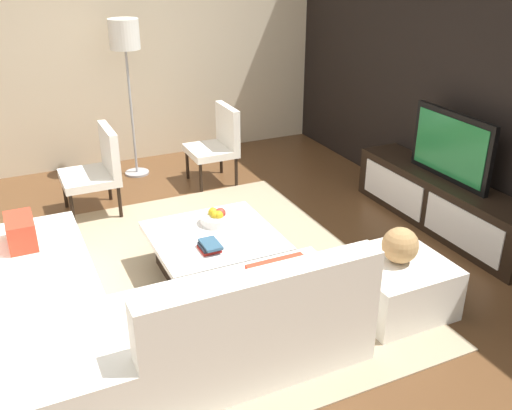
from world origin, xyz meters
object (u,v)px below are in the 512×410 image
(television, at_px, (451,147))
(decorative_ball, at_px, (400,245))
(sectional_couch, at_px, (114,314))
(fruit_bowl, at_px, (217,218))
(coffee_table, at_px, (214,254))
(accent_chair_near, at_px, (98,166))
(ottoman, at_px, (395,285))
(media_console, at_px, (443,203))
(accent_chair_far, at_px, (218,140))
(book_stack, at_px, (210,246))
(floor_lamp, at_px, (125,44))

(television, bearing_deg, decorative_ball, -54.21)
(sectional_couch, xyz_separation_m, fruit_bowl, (-0.78, 1.04, 0.15))
(coffee_table, height_order, accent_chair_near, accent_chair_near)
(television, xyz_separation_m, ottoman, (0.90, -1.24, -0.62))
(media_console, height_order, television, television)
(accent_chair_far, bearing_deg, book_stack, -24.39)
(accent_chair_near, xyz_separation_m, accent_chair_far, (-0.24, 1.38, 0.00))
(decorative_ball, bearing_deg, ottoman, 180.00)
(ottoman, bearing_deg, accent_chair_near, -148.33)
(decorative_ball, bearing_deg, coffee_table, -133.43)
(television, height_order, accent_chair_near, television)
(media_console, xyz_separation_m, sectional_couch, (0.50, -3.24, 0.03))
(accent_chair_near, height_order, fruit_bowl, accent_chair_near)
(television, relative_size, book_stack, 4.56)
(decorative_ball, bearing_deg, accent_chair_far, -174.98)
(sectional_couch, xyz_separation_m, accent_chair_near, (-2.26, 0.36, 0.20))
(fruit_bowl, bearing_deg, media_console, 82.71)
(television, xyz_separation_m, sectional_couch, (0.50, -3.24, -0.53))
(media_console, relative_size, ottoman, 3.02)
(floor_lamp, relative_size, decorative_ball, 6.68)
(sectional_couch, height_order, coffee_table, sectional_couch)
(accent_chair_near, xyz_separation_m, decorative_ball, (2.65, 1.64, 0.05))
(accent_chair_near, relative_size, book_stack, 4.10)
(sectional_couch, distance_m, book_stack, 0.92)
(floor_lamp, distance_m, accent_chair_far, 1.44)
(floor_lamp, distance_m, fruit_bowl, 2.58)
(coffee_table, bearing_deg, media_console, 87.51)
(book_stack, bearing_deg, sectional_couch, -65.33)
(sectional_couch, relative_size, decorative_ball, 8.98)
(fruit_bowl, distance_m, decorative_ball, 1.52)
(accent_chair_far, distance_m, decorative_ball, 2.91)
(fruit_bowl, height_order, book_stack, fruit_bowl)
(media_console, distance_m, book_stack, 2.42)
(floor_lamp, height_order, decorative_ball, floor_lamp)
(accent_chair_near, distance_m, fruit_bowl, 1.63)
(sectional_couch, bearing_deg, book_stack, 114.67)
(coffee_table, distance_m, accent_chair_near, 1.78)
(sectional_couch, bearing_deg, ottoman, 78.78)
(accent_chair_near, height_order, decorative_ball, accent_chair_near)
(sectional_couch, distance_m, decorative_ball, 2.05)
(sectional_couch, bearing_deg, decorative_ball, 78.78)
(decorative_ball, height_order, book_stack, decorative_ball)
(decorative_ball, relative_size, book_stack, 1.25)
(accent_chair_near, distance_m, decorative_ball, 3.12)
(book_stack, bearing_deg, ottoman, 56.43)
(sectional_couch, distance_m, coffee_table, 1.12)
(media_console, height_order, sectional_couch, sectional_couch)
(sectional_couch, bearing_deg, accent_chair_far, 145.13)
(media_console, bearing_deg, ottoman, -54.20)
(coffee_table, xyz_separation_m, accent_chair_near, (-1.66, -0.58, 0.29))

